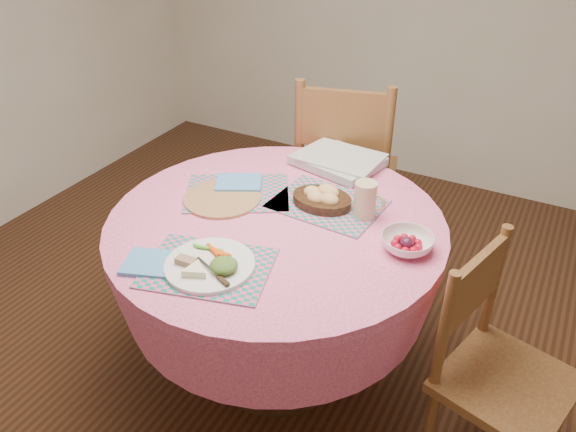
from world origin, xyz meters
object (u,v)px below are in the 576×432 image
dining_table (277,262)px  chair_right (495,367)px  wicker_trivet (222,198)px  latte_mug (366,200)px  chair_back (345,172)px  dinner_plate (210,264)px  fruit_bowl (407,243)px  bread_bowl (322,197)px

dining_table → chair_right: (0.84, -0.04, -0.10)m
wicker_trivet → latte_mug: size_ratio=2.19×
latte_mug → chair_back: bearing=118.1°
wicker_trivet → dinner_plate: 0.44m
wicker_trivet → fruit_bowl: size_ratio=1.40×
dining_table → latte_mug: 0.42m
chair_back → dining_table: bearing=80.2°
chair_back → wicker_trivet: (-0.18, -0.79, 0.21)m
dinner_plate → latte_mug: 0.62m
chair_back → bread_bowl: (0.17, -0.65, 0.24)m
chair_right → dinner_plate: chair_right is taller
chair_right → dinner_plate: bearing=125.3°
wicker_trivet → fruit_bowl: 0.73m
chair_back → fruit_bowl: (0.55, -0.77, 0.23)m
dining_table → bread_bowl: 0.31m
chair_right → dinner_plate: (-0.88, -0.32, 0.32)m
fruit_bowl → dining_table: bearing=-175.0°
latte_mug → dining_table: bearing=-149.1°
chair_right → chair_back: size_ratio=0.83×
dinner_plate → bread_bowl: bread_bowl is taller
bread_bowl → chair_right: bearing=-15.9°
chair_right → fruit_bowl: chair_right is taller
dining_table → dinner_plate: (-0.04, -0.36, 0.22)m
dinner_plate → chair_back: bearing=91.5°
chair_right → chair_back: chair_back is taller
chair_right → chair_back: (-0.91, 0.86, 0.10)m
chair_right → dining_table: bearing=102.7°
chair_back → fruit_bowl: size_ratio=4.92×
latte_mug → fruit_bowl: 0.24m
dining_table → chair_back: bearing=94.8°
dining_table → fruit_bowl: fruit_bowl is taller
dinner_plate → fruit_bowl: (0.52, 0.40, 0.01)m
bread_bowl → latte_mug: latte_mug is taller
dining_table → wicker_trivet: (-0.25, 0.03, 0.20)m
dinner_plate → dining_table: bearing=83.8°
bread_bowl → latte_mug: bearing=-0.8°
dinner_plate → bread_bowl: size_ratio=1.26×
wicker_trivet → bread_bowl: bread_bowl is taller
chair_right → wicker_trivet: (-1.09, 0.07, 0.30)m
dining_table → latte_mug: bearing=30.9°
dining_table → wicker_trivet: bearing=173.7°
bread_bowl → fruit_bowl: (0.37, -0.13, -0.01)m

